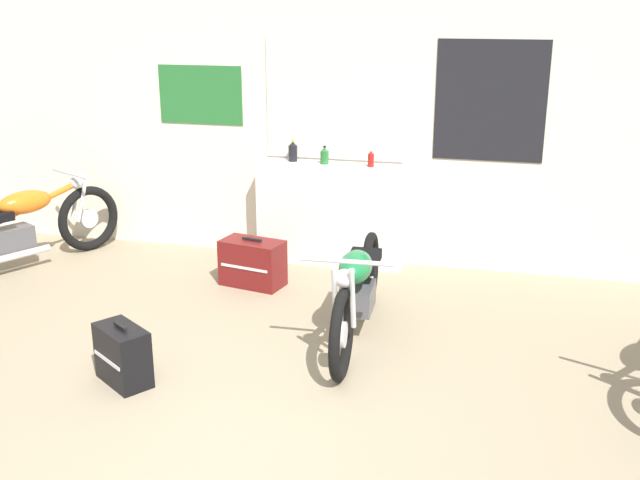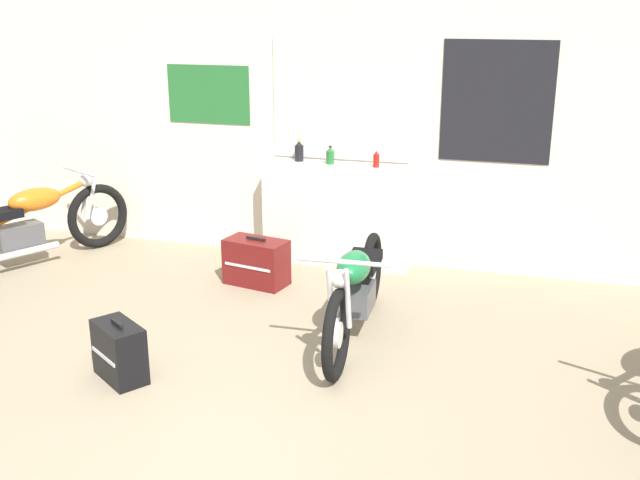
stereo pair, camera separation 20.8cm
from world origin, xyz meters
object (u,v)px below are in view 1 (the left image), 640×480
Objects in this scene: motorcycle_orange at (15,227)px; motorcycle_green at (357,289)px; bottle_leftmost at (293,152)px; hard_case_black at (123,355)px; hard_case_darkred at (253,263)px; bottle_left_center at (325,156)px; bottle_center at (371,159)px.

motorcycle_green is at bearing -11.71° from motorcycle_orange.
motorcycle_green is at bearing -59.32° from bottle_leftmost.
hard_case_darkred is (0.24, 1.95, 0.01)m from hard_case_black.
bottle_left_center reaches higher than bottle_center.
hard_case_darkred is at bearing -101.58° from bottle_leftmost.
motorcycle_orange is 2.34m from hard_case_darkred.
hard_case_darkred reaches higher than hard_case_black.
motorcycle_orange reaches higher than hard_case_black.
bottle_leftmost is 0.35× the size of hard_case_darkred.
bottle_center is 1.46m from hard_case_darkred.
bottle_left_center is at bearing 177.49° from bottle_center.
bottle_center is (0.77, -0.06, -0.02)m from bottle_leftmost.
motorcycle_orange is at bearing -176.32° from hard_case_darkred.
motorcycle_orange is 3.31× the size of hard_case_darkred.
hard_case_darkred is at bearing -123.32° from bottle_left_center.
hard_case_darkred is (-0.93, -0.72, -0.86)m from bottle_center.
hard_case_black is at bearing -105.14° from bottle_left_center.
bottle_leftmost is 0.33m from bottle_left_center.
bottle_center reaches higher than motorcycle_orange.
hard_case_black is 0.78× the size of hard_case_darkred.
hard_case_black is (-1.38, -1.08, -0.20)m from motorcycle_green.
bottle_left_center is 1.03× the size of bottle_center.
hard_case_black is at bearing -98.37° from bottle_leftmost.
bottle_left_center is 1.23m from hard_case_darkred.
bottle_leftmost is at bearing 20.56° from motorcycle_orange.
bottle_left_center is 3.02m from motorcycle_orange.
bottle_leftmost reaches higher than bottle_left_center.
bottle_center is 3.04m from hard_case_black.
bottle_center is at bearing 14.90° from motorcycle_orange.
motorcycle_green reaches higher than hard_case_darkred.
motorcycle_green is 4.12× the size of hard_case_black.
bottle_center is at bearing -2.51° from bottle_left_center.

